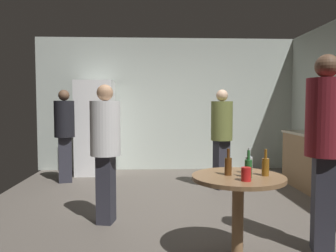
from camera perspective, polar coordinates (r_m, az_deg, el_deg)
name	(u,v)px	position (r m, az deg, el deg)	size (l,w,h in m)	color
ground_plane	(177,210)	(4.59, 1.47, -14.06)	(5.20, 5.20, 0.10)	#5B544C
wall_back	(168,104)	(6.99, -0.07, 3.69)	(5.32, 0.06, 2.70)	beige
refrigerator	(95,128)	(6.66, -12.17, -0.27)	(0.70, 0.68, 1.80)	white
kitchen_counter	(327,165)	(5.59, 25.22, -5.91)	(0.64, 1.95, 0.90)	olive
kettle	(314,128)	(5.79, 23.46, -0.36)	(0.24, 0.17, 0.18)	#B2B2B7
foreground_table	(238,188)	(3.01, 11.74, -10.17)	(0.80, 0.80, 0.73)	olive
beer_bottle_amber	(265,166)	(3.02, 16.12, -6.53)	(0.06, 0.06, 0.23)	#8C5919
beer_bottle_brown	(228,166)	(2.98, 10.11, -6.59)	(0.06, 0.06, 0.23)	#593314
beer_bottle_green	(248,168)	(2.92, 13.41, -6.85)	(0.06, 0.06, 0.23)	#26662D
beer_bottle_clear	(249,164)	(3.07, 13.50, -6.31)	(0.06, 0.06, 0.23)	silver
plastic_cup_red	(246,174)	(2.79, 13.06, -7.93)	(0.08, 0.08, 0.11)	red
person_in_olive_shirt	(222,131)	(5.42, 9.05, -0.89)	(0.45, 0.45, 1.58)	#2D2D38
person_in_black_shirt	(64,129)	(6.06, -17.07, -0.44)	(0.42, 0.42, 1.60)	#2D2D38
person_in_maroon_shirt	(325,137)	(3.32, 24.97, -1.77)	(0.42, 0.42, 1.79)	#2D2D38
person_in_white_shirt	(105,143)	(3.87, -10.51, -2.83)	(0.40, 0.40, 1.57)	#2D2D38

